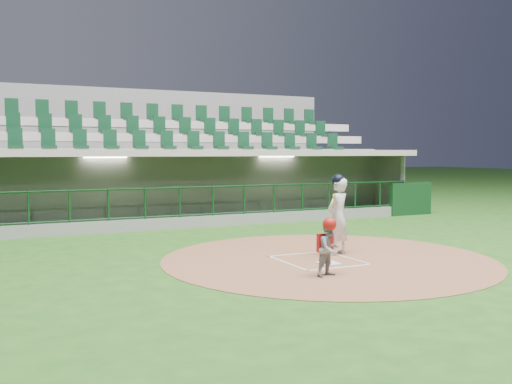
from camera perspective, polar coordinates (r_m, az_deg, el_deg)
ground at (r=12.59m, az=5.51°, el=-6.65°), size 120.00×120.00×0.00m
dirt_circle at (r=12.58m, az=7.16°, el=-6.65°), size 7.20×7.20×0.01m
home_plate at (r=12.00m, az=7.24°, el=-7.08°), size 0.43×0.43×0.02m
batter_box_chalk at (r=12.33m, az=6.23°, el=-6.80°), size 1.55×1.80×0.01m
dugout_structure at (r=19.61m, az=-5.90°, el=-0.02°), size 16.40×3.70×3.00m
seating_deck at (r=22.46m, az=-8.88°, el=1.66°), size 17.00×6.72×5.15m
batter at (r=12.98m, az=8.19°, el=-2.23°), size 0.92×0.97×1.82m
catcher at (r=10.76m, az=7.32°, el=-5.44°), size 0.58×0.50×1.10m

